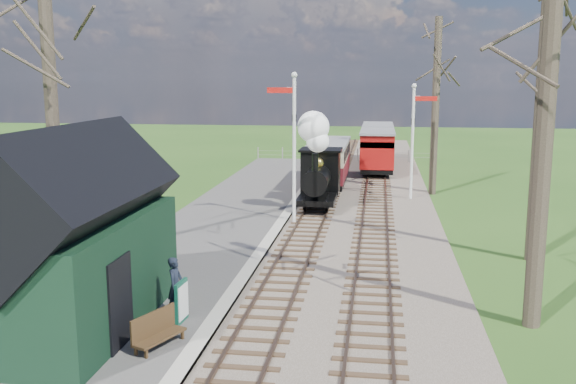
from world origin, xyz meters
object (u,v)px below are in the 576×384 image
Objects in this scene: coach at (329,161)px; red_carriage_b at (378,142)px; semaphore_far at (414,133)px; person at (175,286)px; semaphore_near at (293,137)px; locomotive at (318,166)px; red_carriage_a at (377,150)px; station_shed at (73,241)px; bench at (156,330)px; sign_board at (182,302)px.

red_carriage_b reaches higher than coach.
semaphore_far is 3.96× the size of person.
semaphore_near is 1.41× the size of locomotive.
coach is at bearing -116.58° from red_carriage_a.
locomotive is 0.63× the size of coach.
station_shed is at bearing -101.48° from coach.
semaphore_far reaches higher than bench.
semaphore_far is at bearing -78.03° from red_carriage_a.
red_carriage_a reaches higher than bench.
semaphore_far is 14.10m from red_carriage_b.
locomotive is at bearing -2.97° from person.
bench is at bearing -97.23° from locomotive.
semaphore_near reaches higher than sign_board.
coach is at bearing -103.66° from red_carriage_b.
semaphore_near is 4.43× the size of bench.
person reaches higher than sign_board.
semaphore_near is at bearing -94.80° from coach.
locomotive is 4.32× the size of sign_board.
station_shed is 32.61m from red_carriage_b.
semaphore_far reaches higher than red_carriage_a.
bench is at bearing -95.28° from coach.
bench is at bearing -95.63° from semaphore_near.
coach is 4.88× the size of person.
red_carriage_b is at bearing 81.81° from sign_board.
locomotive is 3.05× the size of person.
station_shed is at bearing -104.66° from red_carriage_a.
person is at bearing -98.98° from locomotive.
person is (-0.19, 1.97, 0.36)m from bench.
station_shed reaches higher than bench.
sign_board is at bearing -98.19° from red_carriage_b.
semaphore_near is 7.91m from semaphore_far.
semaphore_far is (5.14, 6.00, -0.27)m from semaphore_near.
sign_board is at bearing 13.14° from station_shed.
semaphore_near is at bearing -1.60° from person.
coach is (0.01, 6.06, -0.54)m from locomotive.
red_carriage_b is (2.61, 16.76, -0.51)m from locomotive.
person is (-2.23, -20.09, -0.57)m from coach.
semaphore_near is at bearing -99.63° from red_carriage_b.
locomotive is 6.09m from coach.
locomotive reaches higher than person.
semaphore_near is 1.19× the size of red_carriage_b.
coach reaches higher than person.
station_shed is at bearing -105.84° from locomotive.
semaphore_far is at bearing -35.91° from coach.
semaphore_near is 6.10× the size of sign_board.
semaphore_far is 18.73m from sign_board.
coach is (4.30, 21.17, -0.77)m from station_shed.
coach is 20.71m from sign_board.
locomotive is 11.57m from red_carriage_a.
station_shed is 6.18× the size of sign_board.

